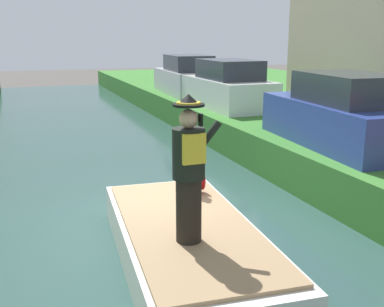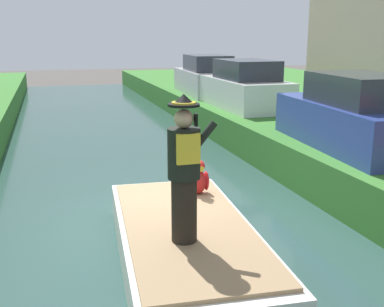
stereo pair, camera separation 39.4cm
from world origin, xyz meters
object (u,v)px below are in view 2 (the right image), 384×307
(boat, at_px, (186,244))
(parrot_plush, at_px, (198,179))
(person_pirate, at_px, (184,170))
(parked_car_silver, at_px, (206,77))
(parked_car_blue, at_px, (355,117))
(parked_car_white, at_px, (244,87))

(boat, xyz_separation_m, parrot_plush, (0.54, 1.18, 0.55))
(person_pirate, height_order, parked_car_silver, person_pirate)
(boat, distance_m, parrot_plush, 1.41)
(person_pirate, relative_size, parked_car_blue, 0.45)
(parked_car_white, bearing_deg, parked_car_blue, -90.00)
(parked_car_blue, distance_m, parked_car_silver, 9.61)
(boat, relative_size, person_pirate, 2.34)
(parrot_plush, height_order, parked_car_silver, parked_car_silver)
(parrot_plush, bearing_deg, person_pirate, -112.73)
(boat, bearing_deg, parked_car_white, 62.36)
(parked_car_white, bearing_deg, parked_car_silver, 90.00)
(parked_car_blue, xyz_separation_m, parked_car_white, (0.00, 5.79, 0.00))
(parked_car_blue, bearing_deg, parked_car_white, 90.00)
(boat, height_order, parked_car_blue, parked_car_blue)
(parked_car_silver, bearing_deg, parked_car_blue, -90.00)
(parrot_plush, distance_m, parked_car_white, 7.93)
(boat, xyz_separation_m, parked_car_white, (4.27, 8.15, 1.21))
(parked_car_blue, distance_m, parked_car_white, 5.79)
(boat, bearing_deg, parked_car_blue, 28.88)
(parked_car_blue, bearing_deg, parrot_plush, -162.50)
(person_pirate, height_order, parked_car_blue, person_pirate)
(parrot_plush, relative_size, parked_car_white, 0.14)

